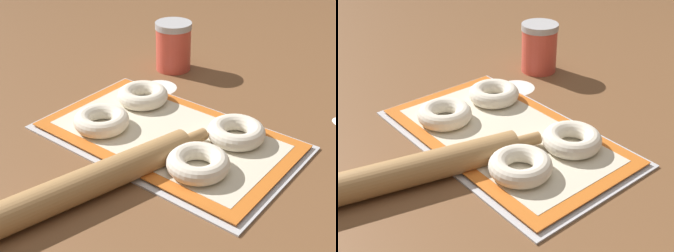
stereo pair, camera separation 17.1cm
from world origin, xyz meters
The scene contains 10 objects.
ground_plane centered at (0.00, 0.00, 0.00)m, with size 2.80×2.80×0.00m, color brown.
baking_tray centered at (0.01, 0.00, 0.00)m, with size 0.53×0.31×0.01m.
baking_mat centered at (0.01, 0.00, 0.01)m, with size 0.50×0.29×0.00m.
bagel_front_left centered at (-0.11, -0.07, 0.03)m, with size 0.12×0.12×0.03m.
bagel_front_right centered at (0.14, -0.07, 0.03)m, with size 0.12×0.12×0.03m.
bagel_back_left centered at (-0.12, 0.07, 0.03)m, with size 0.12×0.12×0.03m.
bagel_back_right centered at (0.13, 0.07, 0.03)m, with size 0.12×0.12×0.03m.
flour_canister centered at (-0.20, 0.29, 0.07)m, with size 0.10×0.10×0.13m.
rolling_pin centered at (0.03, -0.22, 0.03)m, with size 0.15×0.48×0.06m.
flour_patch_near centered at (-0.15, 0.17, 0.00)m, with size 0.09×0.09×0.00m.
Camera 1 is at (0.52, -0.64, 0.51)m, focal length 50.00 mm.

